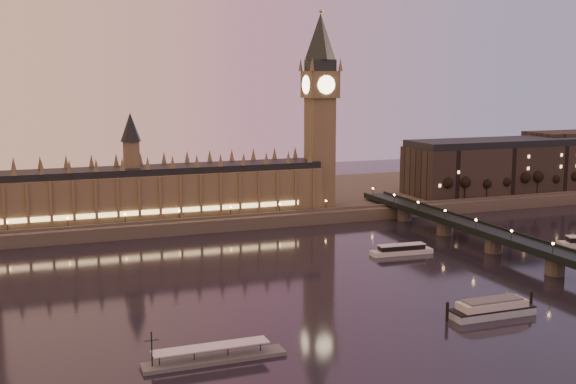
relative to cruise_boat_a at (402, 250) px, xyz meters
name	(u,v)px	position (x,y,z in m)	size (l,w,h in m)	color
ground	(315,286)	(-53.21, -30.30, -1.92)	(700.00, 700.00, 0.00)	black
far_embankment	(252,201)	(-23.21, 134.70, 1.08)	(560.00, 130.00, 6.00)	#423D35
palace_of_westminster	(144,186)	(-93.33, 90.69, 19.78)	(180.00, 26.62, 52.00)	brown
big_ben	(320,98)	(0.78, 90.69, 62.03)	(17.68, 17.68, 104.00)	brown
westminster_bridge	(522,250)	(38.40, -30.30, 3.59)	(13.20, 260.00, 15.30)	black
city_block	(522,163)	(141.73, 100.63, 20.32)	(155.00, 45.00, 34.00)	black
bare_tree_0	(447,185)	(73.82, 78.70, 13.23)	(6.03, 6.03, 12.26)	black
bare_tree_1	(467,184)	(86.67, 78.70, 13.23)	(6.03, 6.03, 12.26)	black
bare_tree_2	(486,182)	(99.53, 78.70, 13.23)	(6.03, 6.03, 12.26)	black
bare_tree_3	(504,181)	(112.38, 78.70, 13.23)	(6.03, 6.03, 12.26)	black
bare_tree_4	(522,180)	(125.23, 78.70, 13.23)	(6.03, 6.03, 12.26)	black
bare_tree_5	(540,179)	(138.09, 78.70, 13.23)	(6.03, 6.03, 12.26)	black
bare_tree_6	(558,178)	(150.94, 78.70, 13.23)	(6.03, 6.03, 12.26)	black
bare_tree_7	(575,177)	(163.79, 78.70, 13.23)	(6.03, 6.03, 12.26)	black
cruise_boat_a	(402,250)	(0.00, 0.00, 0.00)	(27.62, 7.75, 4.36)	silver
moored_barge	(492,308)	(-13.75, -81.25, 0.61)	(32.77, 8.05, 6.01)	#98ADC1
pontoon_pier	(214,357)	(-105.76, -85.65, -0.81)	(38.74, 6.46, 10.33)	#595B5E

